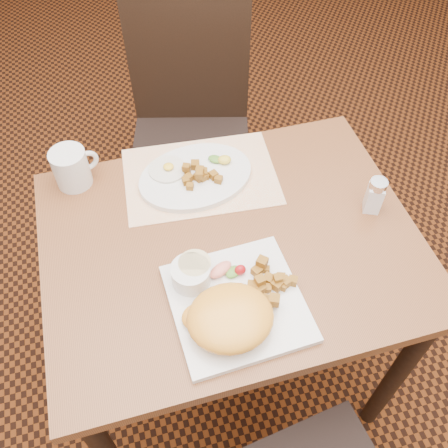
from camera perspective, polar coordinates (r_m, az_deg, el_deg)
The scene contains 15 objects.
ground at distance 1.86m, azimuth 0.57°, elevation -15.71°, with size 8.00×8.00×0.00m, color black.
table at distance 1.29m, azimuth 0.80°, elevation -4.69°, with size 0.90×0.70×0.75m.
chair_far at distance 1.84m, azimuth -3.85°, elevation 11.76°, with size 0.52×0.52×0.97m.
placemat at distance 1.34m, azimuth -2.72°, elevation 5.47°, with size 0.40×0.28×0.00m, color white.
plate_square at distance 1.10m, azimuth 1.50°, elevation -9.04°, with size 0.28×0.28×0.02m, color silver.
plate_oval at distance 1.32m, azimuth -3.26°, elevation 5.44°, with size 0.30×0.23×0.02m, color silver, non-canonical shape.
hollandaise_mound at distance 1.04m, azimuth 0.62°, elevation -10.70°, with size 0.19×0.16×0.07m.
ramekin at distance 1.10m, azimuth -3.78°, elevation -5.66°, with size 0.09×0.09×0.05m.
garnish_sq at distance 1.12m, azimuth 0.45°, elevation -5.29°, with size 0.09×0.06×0.03m.
fried_egg at distance 1.33m, azimuth -6.46°, elevation 6.28°, with size 0.10×0.10×0.02m.
garnish_ov at distance 1.34m, azimuth -0.36°, elevation 7.39°, with size 0.07×0.05×0.02m.
salt_shaker at distance 1.28m, azimuth 16.85°, elevation 3.17°, with size 0.06×0.06×0.10m.
coffee_mug at distance 1.34m, azimuth -17.00°, elevation 6.18°, with size 0.12×0.09×0.10m.
home_fries_sq at distance 1.10m, azimuth 5.33°, elevation -6.77°, with size 0.12×0.13×0.04m.
home_fries_ov at distance 1.30m, azimuth -2.85°, elevation 5.68°, with size 0.10×0.09×0.04m.
Camera 1 is at (-0.21, -0.68, 1.71)m, focal length 40.00 mm.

